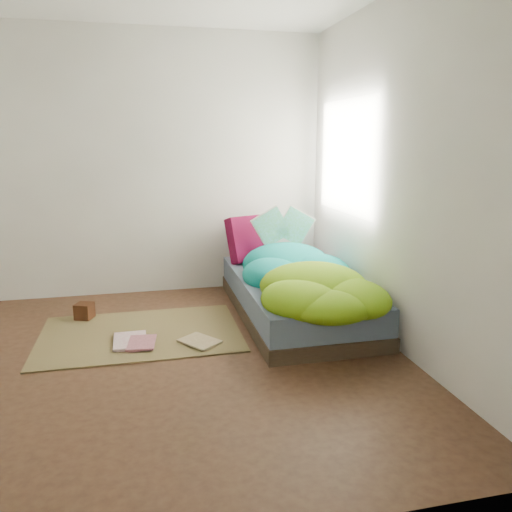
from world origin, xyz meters
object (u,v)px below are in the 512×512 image
at_px(wooden_box, 84,311).
at_px(pillow_magenta, 251,239).
at_px(floor_book_a, 113,342).
at_px(open_book, 284,216).
at_px(floor_book_b, 128,344).
at_px(bed, 295,297).

bearing_deg(wooden_box, pillow_magenta, 15.53).
bearing_deg(floor_book_a, open_book, 26.55).
height_order(open_book, floor_book_a, open_book).
relative_size(open_book, wooden_box, 3.60).
bearing_deg(floor_book_b, pillow_magenta, 49.58).
height_order(bed, floor_book_a, bed).
height_order(bed, floor_book_b, bed).
relative_size(bed, floor_book_a, 5.84).
xyz_separation_m(wooden_box, floor_book_b, (0.38, -0.70, -0.06)).
height_order(open_book, wooden_box, open_book).
xyz_separation_m(wooden_box, floor_book_a, (0.27, -0.65, -0.06)).
height_order(wooden_box, floor_book_b, wooden_box).
bearing_deg(pillow_magenta, wooden_box, 175.47).
bearing_deg(open_book, floor_book_a, -148.36).
xyz_separation_m(pillow_magenta, open_book, (0.27, -0.26, 0.26)).
distance_m(pillow_magenta, open_book, 0.46).
distance_m(pillow_magenta, wooden_box, 1.73).
bearing_deg(bed, wooden_box, 171.05).
distance_m(bed, wooden_box, 1.87).
bearing_deg(open_book, pillow_magenta, 139.94).
bearing_deg(bed, floor_book_b, -164.48).
distance_m(bed, floor_book_a, 1.62).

